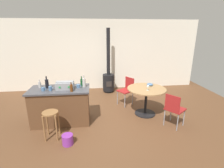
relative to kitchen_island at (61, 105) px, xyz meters
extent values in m
plane|color=brown|center=(1.06, -0.04, -0.46)|extent=(8.80, 8.80, 0.00)
cube|color=silver|center=(1.06, 2.65, 0.89)|extent=(8.00, 0.10, 2.70)
cube|color=brown|center=(0.00, 0.00, -0.02)|extent=(1.39, 0.68, 0.87)
cube|color=#424247|center=(0.00, 0.00, 0.43)|extent=(1.45, 0.74, 0.04)
cylinder|color=olive|center=(0.03, -0.56, -0.16)|extent=(0.04, 0.04, 0.59)
cylinder|color=olive|center=(-0.22, -0.56, -0.16)|extent=(0.04, 0.04, 0.59)
cylinder|color=olive|center=(-0.22, -0.81, -0.16)|extent=(0.04, 0.04, 0.59)
cylinder|color=olive|center=(0.03, -0.81, -0.16)|extent=(0.04, 0.04, 0.59)
cylinder|color=olive|center=(-0.10, -0.68, 0.15)|extent=(0.33, 0.33, 0.03)
cylinder|color=black|center=(2.27, 0.17, -0.45)|extent=(0.58, 0.58, 0.02)
cylinder|color=black|center=(2.27, 0.17, -0.09)|extent=(0.07, 0.07, 0.74)
cylinder|color=#A37A4C|center=(2.27, 0.17, 0.30)|extent=(1.05, 1.05, 0.03)
cube|color=maroon|center=(1.82, 0.87, 0.01)|extent=(0.55, 0.55, 0.03)
cube|color=maroon|center=(1.98, 0.97, 0.21)|extent=(0.22, 0.31, 0.40)
cylinder|color=gray|center=(2.06, 0.82, -0.23)|extent=(0.02, 0.02, 0.45)
cylinder|color=gray|center=(1.87, 1.10, -0.23)|extent=(0.02, 0.02, 0.45)
cylinder|color=gray|center=(1.59, 0.91, -0.23)|extent=(0.02, 0.02, 0.45)
cylinder|color=gray|center=(1.77, 0.63, -0.23)|extent=(0.02, 0.02, 0.45)
cube|color=maroon|center=(2.79, -0.51, -0.01)|extent=(0.56, 0.56, 0.03)
cube|color=maroon|center=(2.64, -0.63, 0.19)|extent=(0.24, 0.30, 0.40)
cylinder|color=gray|center=(2.55, -0.48, -0.24)|extent=(0.02, 0.02, 0.43)
cylinder|color=gray|center=(2.76, -0.75, -0.24)|extent=(0.02, 0.02, 0.43)
cylinder|color=gray|center=(3.03, -0.55, -0.24)|extent=(0.02, 0.02, 0.43)
cylinder|color=gray|center=(2.82, -0.28, -0.24)|extent=(0.02, 0.02, 0.43)
cylinder|color=black|center=(1.42, 2.14, -0.43)|extent=(0.37, 0.37, 0.06)
cylinder|color=black|center=(1.42, 2.14, -0.08)|extent=(0.44, 0.44, 0.63)
cube|color=#2D2826|center=(1.42, 1.92, -0.08)|extent=(0.20, 0.02, 0.20)
cylinder|color=black|center=(1.42, 2.14, 1.08)|extent=(0.13, 0.13, 1.69)
cube|color=gray|center=(0.15, -0.05, 0.54)|extent=(0.42, 0.23, 0.17)
cube|color=gray|center=(0.15, -0.05, 0.64)|extent=(0.40, 0.14, 0.02)
cube|color=green|center=(0.05, -0.17, 0.54)|extent=(0.04, 0.01, 0.04)
cube|color=green|center=(0.25, -0.17, 0.54)|extent=(0.04, 0.01, 0.04)
cylinder|color=#B7B2AD|center=(-0.49, 0.14, 0.53)|extent=(0.07, 0.07, 0.15)
cylinder|color=#B7B2AD|center=(-0.49, 0.14, 0.63)|extent=(0.03, 0.03, 0.06)
cylinder|color=#603314|center=(0.32, -0.25, 0.53)|extent=(0.07, 0.07, 0.16)
cylinder|color=#603314|center=(0.32, -0.25, 0.65)|extent=(0.03, 0.03, 0.06)
cylinder|color=#194C23|center=(0.54, 0.14, 0.55)|extent=(0.06, 0.06, 0.19)
cylinder|color=#194C23|center=(0.54, 0.14, 0.68)|extent=(0.02, 0.02, 0.07)
cylinder|color=#B7B2AD|center=(0.60, 0.06, 0.56)|extent=(0.08, 0.08, 0.22)
cylinder|color=#B7B2AD|center=(0.60, 0.06, 0.71)|extent=(0.03, 0.03, 0.09)
cylinder|color=black|center=(-0.30, 0.07, 0.56)|extent=(0.08, 0.08, 0.22)
cylinder|color=black|center=(-0.30, 0.07, 0.71)|extent=(0.03, 0.03, 0.08)
cylinder|color=#4C7099|center=(-0.18, -0.12, 0.50)|extent=(0.08, 0.08, 0.10)
torus|color=#4C7099|center=(-0.13, -0.12, 0.51)|extent=(0.05, 0.01, 0.05)
cylinder|color=#4C7099|center=(0.46, 0.02, 0.49)|extent=(0.09, 0.09, 0.08)
torus|color=#4C7099|center=(0.51, 0.02, 0.50)|extent=(0.05, 0.01, 0.05)
cylinder|color=#4C7099|center=(-0.35, -0.12, 0.50)|extent=(0.08, 0.08, 0.09)
torus|color=#4C7099|center=(-0.29, -0.12, 0.50)|extent=(0.05, 0.01, 0.05)
cylinder|color=tan|center=(0.28, 0.23, 0.50)|extent=(0.07, 0.07, 0.09)
torus|color=tan|center=(0.33, 0.23, 0.50)|extent=(0.05, 0.01, 0.05)
cylinder|color=silver|center=(2.25, 0.01, 0.31)|extent=(0.06, 0.06, 0.00)
cylinder|color=silver|center=(2.25, 0.01, 0.35)|extent=(0.01, 0.01, 0.08)
ellipsoid|color=silver|center=(2.25, 0.01, 0.42)|extent=(0.07, 0.07, 0.06)
ellipsoid|color=#4C7099|center=(2.44, 0.40, 0.35)|extent=(0.18, 0.18, 0.07)
cylinder|color=purple|center=(0.26, -0.96, -0.35)|extent=(0.23, 0.23, 0.22)
camera|label=1|loc=(0.83, -3.99, 1.78)|focal=26.75mm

